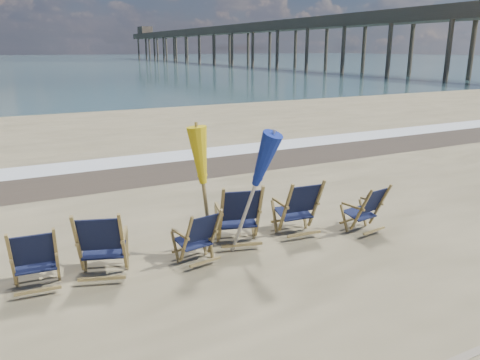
{
  "coord_description": "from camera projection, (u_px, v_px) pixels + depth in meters",
  "views": [
    {
      "loc": [
        -3.65,
        -4.89,
        3.15
      ],
      "look_at": [
        0.0,
        2.2,
        0.9
      ],
      "focal_mm": 35.0,
      "sensor_mm": 36.0,
      "label": 1
    }
  ],
  "objects": [
    {
      "name": "ocean",
      "position": [
        9.0,
        61.0,
        116.18
      ],
      "size": [
        400.0,
        400.0,
        0.0
      ],
      "primitive_type": "plane",
      "color": "#39585F",
      "rests_on": "ground"
    },
    {
      "name": "umbrella_blue",
      "position": [
        250.0,
        158.0,
        6.89
      ],
      "size": [
        0.3,
        0.3,
        2.12
      ],
      "color": "#A5A5AD",
      "rests_on": "ground"
    },
    {
      "name": "wet_sand_strip",
      "position": [
        161.0,
        171.0,
        12.47
      ],
      "size": [
        200.0,
        2.6,
        0.0
      ],
      "primitive_type": "cube",
      "color": "#42362A",
      "rests_on": "ground"
    },
    {
      "name": "surf_foam",
      "position": [
        145.0,
        159.0,
        13.75
      ],
      "size": [
        200.0,
        1.4,
        0.01
      ],
      "primitive_type": "cube",
      "color": "silver",
      "rests_on": "ground"
    },
    {
      "name": "beach_chair_1",
      "position": [
        123.0,
        245.0,
        6.46
      ],
      "size": [
        0.9,
        0.95,
        1.07
      ],
      "primitive_type": null,
      "rotation": [
        0.0,
        0.0,
        2.81
      ],
      "color": "#121735",
      "rests_on": "ground"
    },
    {
      "name": "umbrella_yellow",
      "position": [
        205.0,
        162.0,
        6.89
      ],
      "size": [
        0.3,
        0.3,
        2.05
      ],
      "color": "olive",
      "rests_on": "ground"
    },
    {
      "name": "beach_chair_4",
      "position": [
        316.0,
        206.0,
        8.06
      ],
      "size": [
        0.74,
        0.82,
        1.05
      ],
      "primitive_type": null,
      "rotation": [
        0.0,
        0.0,
        3.05
      ],
      "color": "#121735",
      "rests_on": "ground"
    },
    {
      "name": "beach_chair_5",
      "position": [
        380.0,
        207.0,
        8.26
      ],
      "size": [
        0.68,
        0.74,
        0.91
      ],
      "primitive_type": null,
      "rotation": [
        0.0,
        0.0,
        3.3
      ],
      "color": "#121735",
      "rests_on": "ground"
    },
    {
      "name": "beach_chair_3",
      "position": [
        259.0,
        215.0,
        7.57
      ],
      "size": [
        0.89,
        0.96,
        1.11
      ],
      "primitive_type": null,
      "rotation": [
        0.0,
        0.0,
        2.88
      ],
      "color": "#121735",
      "rests_on": "ground"
    },
    {
      "name": "beach_chair_2",
      "position": [
        215.0,
        234.0,
        7.08
      ],
      "size": [
        0.66,
        0.72,
        0.89
      ],
      "primitive_type": null,
      "rotation": [
        0.0,
        0.0,
        3.31
      ],
      "color": "#121735",
      "rests_on": "ground"
    },
    {
      "name": "fishing_pier",
      "position": [
        245.0,
        40.0,
        85.44
      ],
      "size": [
        4.4,
        140.0,
        9.3
      ],
      "primitive_type": null,
      "color": "brown",
      "rests_on": "ground"
    },
    {
      "name": "beach_chair_0",
      "position": [
        57.0,
        257.0,
        6.21
      ],
      "size": [
        0.67,
        0.74,
        0.97
      ],
      "primitive_type": null,
      "rotation": [
        0.0,
        0.0,
        3.06
      ],
      "color": "#121735",
      "rests_on": "ground"
    }
  ]
}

